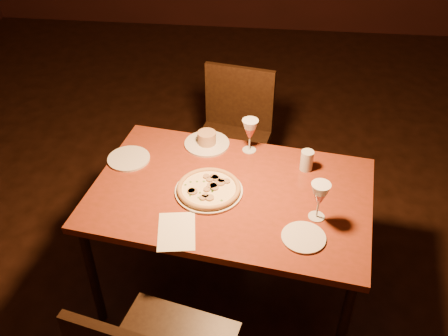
# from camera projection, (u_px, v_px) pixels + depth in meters

# --- Properties ---
(floor) EXTENTS (7.00, 7.00, 0.00)m
(floor) POSITION_uv_depth(u_px,v_px,m) (217.00, 257.00, 2.98)
(floor) COLOR black
(floor) RESTS_ON ground
(dining_table) EXTENTS (1.43, 1.03, 0.71)m
(dining_table) POSITION_uv_depth(u_px,v_px,m) (231.00, 201.00, 2.41)
(dining_table) COLOR maroon
(dining_table) RESTS_ON floor
(chair_far) EXTENTS (0.51, 0.51, 0.90)m
(chair_far) POSITION_uv_depth(u_px,v_px,m) (233.00, 134.00, 3.11)
(chair_far) COLOR black
(chair_far) RESTS_ON floor
(pizza_plate) EXTENTS (0.32, 0.32, 0.04)m
(pizza_plate) POSITION_uv_depth(u_px,v_px,m) (209.00, 189.00, 2.36)
(pizza_plate) COLOR silver
(pizza_plate) RESTS_ON dining_table
(ramekin_saucer) EXTENTS (0.24, 0.24, 0.08)m
(ramekin_saucer) POSITION_uv_depth(u_px,v_px,m) (207.00, 141.00, 2.66)
(ramekin_saucer) COLOR silver
(ramekin_saucer) RESTS_ON dining_table
(wine_glass_far) EXTENTS (0.08, 0.08, 0.19)m
(wine_glass_far) POSITION_uv_depth(u_px,v_px,m) (250.00, 136.00, 2.58)
(wine_glass_far) COLOR #BD544E
(wine_glass_far) RESTS_ON dining_table
(wine_glass_right) EXTENTS (0.09, 0.09, 0.19)m
(wine_glass_right) POSITION_uv_depth(u_px,v_px,m) (319.00, 201.00, 2.18)
(wine_glass_right) COLOR #BD544E
(wine_glass_right) RESTS_ON dining_table
(water_tumbler) EXTENTS (0.06, 0.06, 0.11)m
(water_tumbler) POSITION_uv_depth(u_px,v_px,m) (307.00, 160.00, 2.48)
(water_tumbler) COLOR #B5BFC5
(water_tumbler) RESTS_ON dining_table
(side_plate_left) EXTENTS (0.22, 0.22, 0.01)m
(side_plate_left) POSITION_uv_depth(u_px,v_px,m) (129.00, 159.00, 2.57)
(side_plate_left) COLOR silver
(side_plate_left) RESTS_ON dining_table
(side_plate_near) EXTENTS (0.19, 0.19, 0.01)m
(side_plate_near) POSITION_uv_depth(u_px,v_px,m) (304.00, 237.00, 2.13)
(side_plate_near) COLOR silver
(side_plate_near) RESTS_ON dining_table
(menu_card) EXTENTS (0.20, 0.26, 0.00)m
(menu_card) POSITION_uv_depth(u_px,v_px,m) (177.00, 231.00, 2.16)
(menu_card) COLOR silver
(menu_card) RESTS_ON dining_table
(pendant_light) EXTENTS (0.12, 0.12, 0.12)m
(pendant_light) POSITION_uv_depth(u_px,v_px,m) (233.00, 18.00, 1.85)
(pendant_light) COLOR #FF9847
(pendant_light) RESTS_ON ceiling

